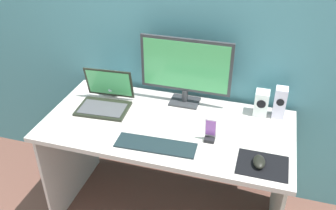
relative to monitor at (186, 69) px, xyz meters
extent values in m
cube|color=teal|center=(-0.04, 0.15, 0.29)|extent=(6.00, 0.04, 2.50)
cube|color=beige|center=(-0.04, -0.26, -0.25)|extent=(1.43, 0.70, 0.03)
cube|color=beige|center=(-0.71, -0.26, -0.61)|extent=(0.02, 0.66, 0.70)
cube|color=beige|center=(0.64, -0.26, -0.61)|extent=(0.02, 0.66, 0.70)
cube|color=#323437|center=(0.00, 0.00, -0.23)|extent=(0.18, 0.14, 0.01)
cylinder|color=#323437|center=(0.00, 0.00, -0.19)|extent=(0.04, 0.04, 0.08)
cube|color=#323437|center=(0.00, 0.00, 0.02)|extent=(0.56, 0.02, 0.34)
cube|color=#4CB266|center=(0.00, -0.01, 0.02)|extent=(0.52, 0.00, 0.30)
cube|color=white|center=(0.57, 0.00, -0.14)|extent=(0.07, 0.07, 0.19)
cylinder|color=black|center=(0.57, -0.03, -0.12)|extent=(0.04, 0.00, 0.04)
cube|color=white|center=(0.46, 0.00, -0.16)|extent=(0.08, 0.09, 0.15)
cylinder|color=black|center=(0.46, -0.04, -0.14)|extent=(0.05, 0.00, 0.05)
cube|color=black|center=(-0.46, -0.22, -0.23)|extent=(0.32, 0.23, 0.02)
cube|color=#47474C|center=(-0.45, -0.23, -0.22)|extent=(0.28, 0.18, 0.00)
cube|color=black|center=(-0.46, -0.09, -0.12)|extent=(0.31, 0.07, 0.20)
cube|color=#4CB266|center=(-0.46, -0.10, -0.12)|extent=(0.28, 0.06, 0.18)
sphere|color=silver|center=(-0.47, -0.01, -0.16)|extent=(0.16, 0.16, 0.16)
cube|color=#18262A|center=(-0.04, -0.47, -0.23)|extent=(0.43, 0.15, 0.01)
cube|color=black|center=(0.51, -0.46, -0.23)|extent=(0.25, 0.20, 0.00)
ellipsoid|color=black|center=(0.50, -0.47, -0.21)|extent=(0.07, 0.11, 0.04)
cube|color=black|center=(0.23, -0.34, -0.23)|extent=(0.06, 0.05, 0.02)
cube|color=silver|center=(0.23, -0.33, -0.16)|extent=(0.06, 0.03, 0.12)
cube|color=#A559BF|center=(0.23, -0.34, -0.16)|extent=(0.05, 0.02, 0.10)
camera|label=1|loc=(0.45, -1.90, 0.97)|focal=38.91mm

